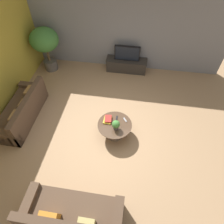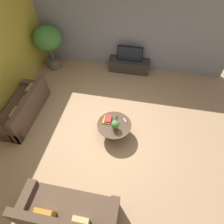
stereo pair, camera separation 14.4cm
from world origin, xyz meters
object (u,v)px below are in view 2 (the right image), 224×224
(potted_palm_tall, at_px, (48,41))
(potted_plant_tabletop, at_px, (115,125))
(television, at_px, (130,54))
(media_console, at_px, (129,65))
(coffee_table, at_px, (114,128))
(couch_near_entry, at_px, (68,214))
(couch_by_wall, at_px, (24,109))

(potted_palm_tall, distance_m, potted_plant_tabletop, 4.11)
(television, xyz_separation_m, potted_palm_tall, (-2.90, -0.35, 0.37))
(media_console, xyz_separation_m, potted_palm_tall, (-2.90, -0.35, 0.88))
(coffee_table, distance_m, couch_near_entry, 2.42)
(couch_near_entry, height_order, potted_plant_tabletop, couch_near_entry)
(coffee_table, xyz_separation_m, potted_plant_tabletop, (0.05, -0.13, 0.30))
(media_console, bearing_deg, television, -90.00)
(couch_by_wall, bearing_deg, potted_palm_tall, -179.24)
(coffee_table, xyz_separation_m, potted_palm_tall, (-2.89, 2.70, 0.81))
(media_console, bearing_deg, coffee_table, -90.08)
(couch_near_entry, xyz_separation_m, potted_palm_tall, (-2.35, 5.06, 0.84))
(media_console, bearing_deg, couch_near_entry, -95.82)
(coffee_table, bearing_deg, potted_palm_tall, 136.99)
(media_console, bearing_deg, couch_by_wall, -135.05)
(couch_by_wall, relative_size, potted_plant_tabletop, 7.15)
(coffee_table, distance_m, potted_plant_tabletop, 0.33)
(television, xyz_separation_m, coffee_table, (-0.00, -3.05, -0.44))
(television, bearing_deg, potted_palm_tall, -173.14)
(couch_by_wall, xyz_separation_m, potted_palm_tall, (-0.03, 2.51, 0.84))
(television, relative_size, couch_by_wall, 0.44)
(coffee_table, relative_size, couch_by_wall, 0.45)
(couch_near_entry, bearing_deg, television, -95.83)
(coffee_table, relative_size, potted_palm_tall, 0.58)
(potted_palm_tall, bearing_deg, couch_by_wall, -89.24)
(television, height_order, potted_palm_tall, potted_palm_tall)
(television, bearing_deg, coffee_table, -90.08)
(couch_by_wall, height_order, potted_plant_tabletop, couch_by_wall)
(television, distance_m, potted_plant_tabletop, 3.18)
(couch_by_wall, relative_size, couch_near_entry, 1.01)
(media_console, xyz_separation_m, potted_plant_tabletop, (0.04, -3.18, 0.37))
(coffee_table, bearing_deg, television, 89.92)
(couch_by_wall, bearing_deg, couch_near_entry, 42.19)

